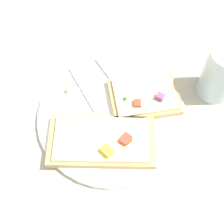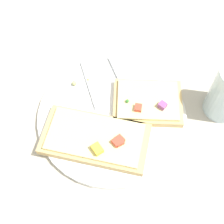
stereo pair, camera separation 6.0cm
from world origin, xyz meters
The scene contains 8 objects.
ground_plane centered at (0.00, 0.00, 0.00)m, with size 4.00×4.00×0.00m, color #BCB29E.
plate centered at (0.00, 0.00, 0.01)m, with size 0.29×0.29×0.01m.
fork centered at (0.01, 0.04, 0.01)m, with size 0.17×0.15×0.01m.
knife centered at (0.07, 0.00, 0.01)m, with size 0.15×0.15×0.01m.
pizza_slice_main centered at (-0.06, 0.00, 0.02)m, with size 0.14×0.21×0.03m.
pizza_slice_corner centered at (0.05, -0.05, 0.02)m, with size 0.14×0.16×0.03m.
crumb_scatter centered at (0.04, 0.07, 0.02)m, with size 0.03×0.11×0.01m.
drinking_glass centered at (0.11, -0.19, 0.06)m, with size 0.07×0.07×0.12m.
Camera 1 is at (-0.29, -0.07, 0.54)m, focal length 50.00 mm.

